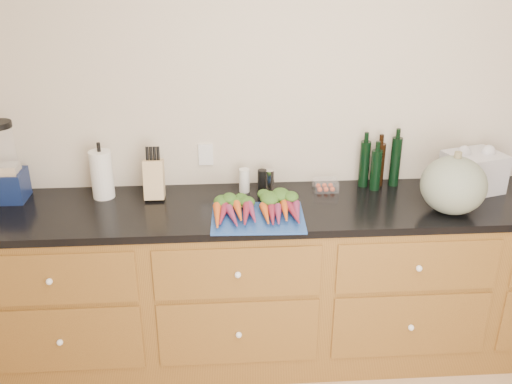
{
  "coord_description": "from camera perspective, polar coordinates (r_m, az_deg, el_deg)",
  "views": [
    {
      "loc": [
        -0.52,
        -1.39,
        2.21
      ],
      "look_at": [
        -0.35,
        1.2,
        1.06
      ],
      "focal_mm": 40.0,
      "sensor_mm": 36.0,
      "label": 1
    }
  ],
  "objects": [
    {
      "name": "blender_appliance",
      "position": [
        3.25,
        -23.77,
        2.34
      ],
      "size": [
        0.17,
        0.17,
        0.43
      ],
      "color": "#0F1C49",
      "rests_on": "countertop"
    },
    {
      "name": "squash",
      "position": [
        3.02,
        19.14,
        0.65
      ],
      "size": [
        0.33,
        0.33,
        0.29
      ],
      "primitive_type": "ellipsoid",
      "color": "#5E6A59",
      "rests_on": "countertop"
    },
    {
      "name": "cutting_board",
      "position": [
        2.83,
        0.19,
        -2.59
      ],
      "size": [
        0.47,
        0.36,
        0.01
      ],
      "primitive_type": "cube",
      "rotation": [
        0.0,
        0.0,
        -0.04
      ],
      "color": "navy",
      "rests_on": "countertop"
    },
    {
      "name": "paper_towel",
      "position": [
        3.13,
        -15.16,
        1.7
      ],
      "size": [
        0.12,
        0.12,
        0.26
      ],
      "primitive_type": "cylinder",
      "color": "white",
      "rests_on": "countertop"
    },
    {
      "name": "grinder_salt",
      "position": [
        3.11,
        -1.18,
        1.16
      ],
      "size": [
        0.06,
        0.06,
        0.13
      ],
      "primitive_type": "cylinder",
      "color": "silver",
      "rests_on": "countertop"
    },
    {
      "name": "grinder_pepper",
      "position": [
        3.12,
        0.62,
        1.14
      ],
      "size": [
        0.05,
        0.05,
        0.12
      ],
      "primitive_type": "cylinder",
      "color": "black",
      "rests_on": "countertop"
    },
    {
      "name": "carrots",
      "position": [
        2.86,
        0.13,
        -1.64
      ],
      "size": [
        0.44,
        0.33,
        0.06
      ],
      "color": "#DA5719",
      "rests_on": "cutting_board"
    },
    {
      "name": "cabinets",
      "position": [
        3.25,
        6.06,
        -8.99
      ],
      "size": [
        3.6,
        0.64,
        0.9
      ],
      "color": "brown",
      "rests_on": "ground"
    },
    {
      "name": "bottles",
      "position": [
        3.24,
        12.2,
        2.68
      ],
      "size": [
        0.23,
        0.12,
        0.28
      ],
      "color": "black",
      "rests_on": "countertop"
    },
    {
      "name": "canister_chrome",
      "position": [
        3.13,
        1.33,
        1.15
      ],
      "size": [
        0.05,
        0.05,
        0.12
      ],
      "primitive_type": "cylinder",
      "color": "silver",
      "rests_on": "countertop"
    },
    {
      "name": "knife_block",
      "position": [
        3.08,
        -10.15,
        1.27
      ],
      "size": [
        0.1,
        0.1,
        0.21
      ],
      "primitive_type": "cube",
      "color": "tan",
      "rests_on": "countertop"
    },
    {
      "name": "countertop",
      "position": [
        3.03,
        6.43,
        -1.48
      ],
      "size": [
        3.64,
        0.62,
        0.04
      ],
      "primitive_type": "cube",
      "color": "black",
      "rests_on": "cabinets"
    },
    {
      "name": "wall_back",
      "position": [
        3.19,
        5.76,
        7.22
      ],
      "size": [
        4.1,
        0.05,
        2.6
      ],
      "primitive_type": "cube",
      "color": "beige",
      "rests_on": "ground"
    },
    {
      "name": "grocery_bag",
      "position": [
        3.34,
        20.87,
        1.88
      ],
      "size": [
        0.35,
        0.31,
        0.21
      ],
      "primitive_type": null,
      "rotation": [
        0.0,
        0.0,
        0.29
      ],
      "color": "silver",
      "rests_on": "countertop"
    },
    {
      "name": "tomato_box",
      "position": [
        3.17,
        6.96,
        0.7
      ],
      "size": [
        0.13,
        0.1,
        0.06
      ],
      "primitive_type": "cube",
      "color": "white",
      "rests_on": "countertop"
    }
  ]
}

